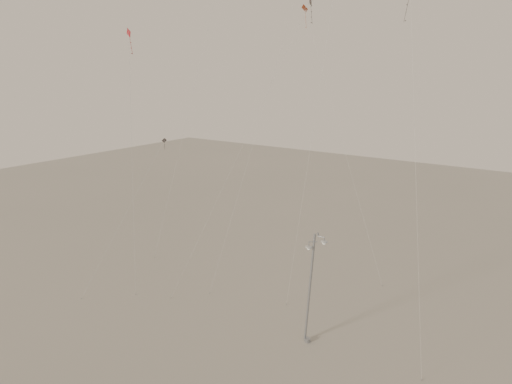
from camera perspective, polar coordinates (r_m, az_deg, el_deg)
The scene contains 8 objects.
ground at distance 31.79m, azimuth -4.25°, elevation -21.49°, with size 160.00×160.00×0.00m, color gray.
street_lamp at distance 30.00m, azimuth 7.84°, elevation -13.13°, with size 1.55×0.80×8.99m.
kite_1 at distance 33.79m, azimuth 2.01°, elevation 14.52°, with size 9.11×8.74×25.46m.
kite_3 at distance 34.43m, azimuth -17.44°, elevation 11.41°, with size 1.64×0.89×23.01m.
kite_4 at distance 28.88m, azimuth 21.47°, elevation 15.01°, with size 4.70×5.09×25.19m.
kite_5 at distance 40.92m, azimuth 9.54°, elevation 16.30°, with size 10.63×2.45×26.26m.
kite_6 at distance 44.96m, azimuth -15.51°, elevation 2.12°, with size 3.56×14.37×12.74m.
kite_7 at distance 44.45m, azimuth 5.16°, elevation 24.29°, with size 1.26×16.50×32.11m.
Camera 1 is at (16.06, -19.55, 19.25)m, focal length 28.00 mm.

